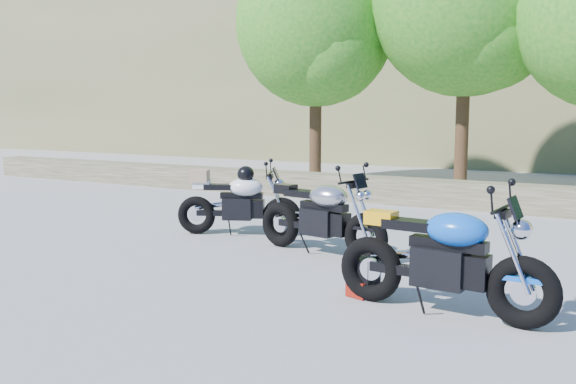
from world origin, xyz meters
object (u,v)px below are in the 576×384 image
object	(u,v)px
silver_bike	(322,217)
white_bike	(238,201)
backpack	(363,278)
blue_bike	(444,260)

from	to	relation	value
silver_bike	white_bike	distance (m)	1.70
white_bike	backpack	world-z (taller)	white_bike
backpack	silver_bike	bearing A→B (deg)	145.08
silver_bike	blue_bike	xyz separation A→B (m)	(1.99, -1.61, 0.02)
silver_bike	backpack	xyz separation A→B (m)	(1.15, -1.45, -0.29)
blue_bike	backpack	xyz separation A→B (m)	(-0.84, 0.17, -0.31)
white_bike	blue_bike	xyz separation A→B (m)	(3.61, -2.16, 0.00)
white_bike	backpack	xyz separation A→B (m)	(2.76, -1.99, -0.31)
silver_bike	backpack	distance (m)	1.87
white_bike	blue_bike	size ratio (longest dim) A/B	0.84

